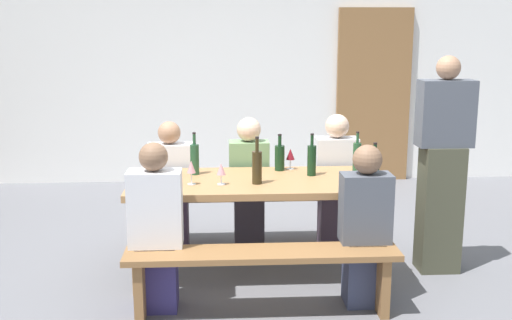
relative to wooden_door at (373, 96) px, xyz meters
name	(u,v)px	position (x,y,z in m)	size (l,w,h in m)	color
ground_plane	(256,273)	(-1.61, -2.97, -1.05)	(24.00, 24.00, 0.00)	slate
back_wall	(241,50)	(-1.61, 0.14, 0.55)	(14.00, 0.20, 3.20)	white
wooden_door	(373,96)	(0.00, 0.00, 0.00)	(0.90, 0.06, 2.10)	olive
tasting_table	(256,190)	(-1.61, -2.97, -0.38)	(1.89, 0.85, 0.75)	#9E7247
bench_near	(262,265)	(-1.61, -3.70, -0.70)	(1.79, 0.30, 0.45)	olive
bench_far	(251,204)	(-1.61, -2.25, -0.70)	(1.79, 0.30, 0.45)	olive
wine_bottle_0	(195,158)	(-2.07, -2.78, -0.17)	(0.07, 0.07, 0.33)	#234C2D
wine_bottle_1	(374,171)	(-0.78, -3.26, -0.18)	(0.07, 0.07, 0.33)	#143319
wine_bottle_2	(312,160)	(-1.17, -2.86, -0.17)	(0.07, 0.07, 0.33)	#143319
wine_bottle_3	(280,157)	(-1.40, -2.68, -0.19)	(0.08, 0.08, 0.29)	#143319
wine_bottle_4	(357,156)	(-0.79, -2.76, -0.18)	(0.06, 0.06, 0.32)	#234C2D
wine_bottle_5	(257,166)	(-1.61, -3.10, -0.17)	(0.07, 0.07, 0.35)	#332814
wine_glass_0	(221,170)	(-1.87, -3.11, -0.19)	(0.07, 0.07, 0.16)	silver
wine_glass_1	(290,155)	(-1.31, -2.64, -0.18)	(0.07, 0.07, 0.17)	silver
wine_glass_2	(191,168)	(-2.08, -3.10, -0.18)	(0.06, 0.06, 0.18)	silver
seated_guest_near_0	(156,231)	(-2.31, -3.55, -0.50)	(0.35, 0.24, 1.15)	navy
seated_guest_near_1	(365,229)	(-0.90, -3.55, -0.52)	(0.34, 0.24, 1.12)	#3B415E
seated_guest_far_0	(171,190)	(-2.29, -2.40, -0.53)	(0.37, 0.24, 1.11)	#3C2C3F
seated_guest_far_1	(249,186)	(-1.63, -2.40, -0.50)	(0.33, 0.24, 1.14)	#38313A
seated_guest_far_2	(336,184)	(-0.89, -2.40, -0.49)	(0.36, 0.24, 1.16)	#4D3C4D
standing_host	(442,170)	(-0.18, -2.97, -0.25)	(0.41, 0.24, 1.67)	#454533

